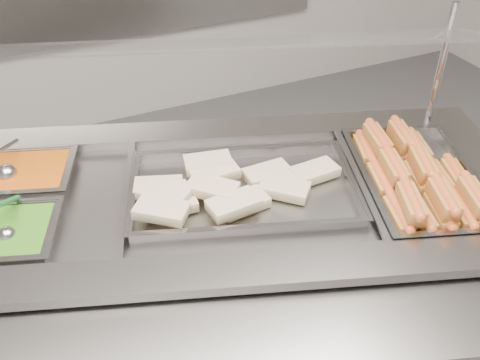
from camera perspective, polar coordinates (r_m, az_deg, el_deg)
name	(u,v)px	position (r m, az deg, el deg)	size (l,w,h in m)	color
steam_counter	(226,286)	(1.96, -1.48, -11.20)	(2.05, 1.39, 0.90)	slate
tray_rail	(240,332)	(1.33, -0.03, -15.90)	(1.78, 0.91, 0.05)	gray
sneeze_guard	(217,47)	(1.66, -2.51, 13.95)	(1.66, 0.81, 0.44)	silver
pan_hotdogs	(416,186)	(1.82, 18.30, -0.57)	(0.50, 0.63, 0.10)	gray
pan_wraps	(243,192)	(1.68, 0.34, -1.32)	(0.77, 0.60, 0.07)	gray
pan_beans	(25,181)	(1.88, -22.00, -0.11)	(0.36, 0.32, 0.10)	gray
pan_peas	(1,242)	(1.67, -24.10, -6.06)	(0.36, 0.32, 0.10)	gray
hotdogs_in_buns	(417,177)	(1.78, 18.34, 0.30)	(0.39, 0.58, 0.12)	brown
tortilla_wraps	(222,188)	(1.64, -1.98, -0.86)	(0.68, 0.33, 0.07)	tan
ladle	(7,173)	(1.86, -23.59, 0.73)	(0.09, 0.19, 0.13)	#ABABB0
serving_spoon	(7,229)	(1.62, -23.57, -4.86)	(0.08, 0.18, 0.14)	#ABABB0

